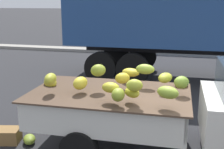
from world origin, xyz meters
TOP-DOWN VIEW (x-y plane):
  - curb_strip at (0.00, 10.50)m, footprint 80.00×0.80m
  - fallen_banana_bunch_near_tailgate at (-2.95, -0.07)m, footprint 0.39×0.43m
  - produce_crate at (-3.41, -0.14)m, footprint 0.59×0.47m

SIDE VIEW (x-z plane):
  - curb_strip at x=0.00m, z-range 0.00..0.16m
  - fallen_banana_bunch_near_tailgate at x=-2.95m, z-range 0.00..0.17m
  - produce_crate at x=-3.41m, z-range 0.00..0.28m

